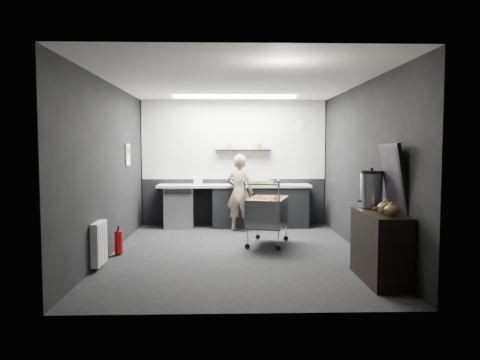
{
  "coord_description": "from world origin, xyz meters",
  "views": [
    {
      "loc": [
        -0.17,
        -7.38,
        1.68
      ],
      "look_at": [
        0.06,
        0.4,
        1.14
      ],
      "focal_mm": 35.0,
      "sensor_mm": 36.0,
      "label": 1
    }
  ],
  "objects": [
    {
      "name": "shopping_cart",
      "position": [
        0.54,
        0.6,
        0.53
      ],
      "size": [
        0.85,
        1.15,
        1.1
      ],
      "color": "silver",
      "rests_on": "floor"
    },
    {
      "name": "prep_counter",
      "position": [
        0.14,
        2.42,
        0.46
      ],
      "size": [
        3.2,
        0.61,
        0.9
      ],
      "color": "black",
      "rests_on": "floor"
    },
    {
      "name": "kitchen_wall_panel",
      "position": [
        0.0,
        2.73,
        1.85
      ],
      "size": [
        3.95,
        0.02,
        1.7
      ],
      "primitive_type": "cube",
      "color": "#B9B9B4",
      "rests_on": "wall_back"
    },
    {
      "name": "fire_extinguisher",
      "position": [
        -1.85,
        -0.1,
        0.21
      ],
      "size": [
        0.13,
        0.13,
        0.44
      ],
      "color": "red",
      "rests_on": "floor"
    },
    {
      "name": "ceiling_strip",
      "position": [
        0.0,
        1.85,
        2.67
      ],
      "size": [
        2.4,
        0.2,
        0.04
      ],
      "primitive_type": "cube",
      "color": "white",
      "rests_on": "ceiling"
    },
    {
      "name": "pink_tub",
      "position": [
        0.21,
        2.42,
        1.0
      ],
      "size": [
        0.21,
        0.21,
        0.21
      ],
      "primitive_type": "cylinder",
      "color": "beige",
      "rests_on": "prep_counter"
    },
    {
      "name": "wall_left",
      "position": [
        -2.0,
        0.0,
        1.35
      ],
      "size": [
        0.0,
        5.5,
        5.5
      ],
      "primitive_type": "plane",
      "rotation": [
        1.57,
        0.0,
        1.57
      ],
      "color": "black",
      "rests_on": "floor"
    },
    {
      "name": "white_container",
      "position": [
        -0.75,
        2.37,
        0.98
      ],
      "size": [
        0.19,
        0.15,
        0.16
      ],
      "primitive_type": "cube",
      "rotation": [
        0.0,
        0.0,
        0.09
      ],
      "color": "white",
      "rests_on": "prep_counter"
    },
    {
      "name": "wall_front",
      "position": [
        0.0,
        -2.75,
        1.35
      ],
      "size": [
        5.5,
        0.0,
        5.5
      ],
      "primitive_type": "plane",
      "rotation": [
        -1.57,
        0.0,
        0.0
      ],
      "color": "black",
      "rests_on": "floor"
    },
    {
      "name": "poster_red_band",
      "position": [
        -1.98,
        1.3,
        1.62
      ],
      "size": [
        0.02,
        0.22,
        0.1
      ],
      "primitive_type": "cube",
      "color": "red",
      "rests_on": "poster"
    },
    {
      "name": "radiator",
      "position": [
        -1.94,
        -0.9,
        0.35
      ],
      "size": [
        0.1,
        0.5,
        0.6
      ],
      "primitive_type": "cube",
      "color": "white",
      "rests_on": "wall_left"
    },
    {
      "name": "sideboard",
      "position": [
        1.77,
        -1.61,
        0.55
      ],
      "size": [
        0.5,
        1.16,
        1.74
      ],
      "color": "black",
      "rests_on": "floor"
    },
    {
      "name": "floor",
      "position": [
        0.0,
        0.0,
        0.0
      ],
      "size": [
        5.5,
        5.5,
        0.0
      ],
      "primitive_type": "plane",
      "color": "black",
      "rests_on": "ground"
    },
    {
      "name": "wall_clock",
      "position": [
        1.4,
        2.72,
        2.15
      ],
      "size": [
        0.2,
        0.03,
        0.2
      ],
      "primitive_type": "cylinder",
      "rotation": [
        1.57,
        0.0,
        0.0
      ],
      "color": "white",
      "rests_on": "wall_back"
    },
    {
      "name": "floating_shelf",
      "position": [
        0.2,
        2.62,
        1.62
      ],
      "size": [
        1.2,
        0.22,
        0.04
      ],
      "primitive_type": "cube",
      "color": "black",
      "rests_on": "wall_back"
    },
    {
      "name": "poster",
      "position": [
        -1.98,
        1.3,
        1.55
      ],
      "size": [
        0.02,
        0.3,
        0.4
      ],
      "primitive_type": "cube",
      "color": "white",
      "rests_on": "wall_left"
    },
    {
      "name": "wall_back",
      "position": [
        0.0,
        2.75,
        1.35
      ],
      "size": [
        5.5,
        0.0,
        5.5
      ],
      "primitive_type": "plane",
      "rotation": [
        1.57,
        0.0,
        0.0
      ],
      "color": "black",
      "rests_on": "floor"
    },
    {
      "name": "cardboard_box",
      "position": [
        0.52,
        2.37,
        0.95
      ],
      "size": [
        0.59,
        0.52,
        0.1
      ],
      "primitive_type": "cube",
      "rotation": [
        0.0,
        0.0,
        0.33
      ],
      "color": "olive",
      "rests_on": "prep_counter"
    },
    {
      "name": "person",
      "position": [
        0.1,
        1.97,
        0.77
      ],
      "size": [
        0.65,
        0.53,
        1.55
      ],
      "primitive_type": "imported",
      "rotation": [
        0.0,
        0.0,
        2.83
      ],
      "color": "#C1B099",
      "rests_on": "floor"
    },
    {
      "name": "ceiling",
      "position": [
        0.0,
        0.0,
        2.7
      ],
      "size": [
        5.5,
        5.5,
        0.0
      ],
      "primitive_type": "plane",
      "rotation": [
        3.14,
        0.0,
        0.0
      ],
      "color": "white",
      "rests_on": "wall_back"
    },
    {
      "name": "dado_panel",
      "position": [
        0.0,
        2.73,
        0.5
      ],
      "size": [
        3.95,
        0.02,
        1.0
      ],
      "primitive_type": "cube",
      "color": "black",
      "rests_on": "wall_back"
    },
    {
      "name": "wall_right",
      "position": [
        2.0,
        0.0,
        1.35
      ],
      "size": [
        0.0,
        5.5,
        5.5
      ],
      "primitive_type": "plane",
      "rotation": [
        1.57,
        0.0,
        -1.57
      ],
      "color": "black",
      "rests_on": "floor"
    }
  ]
}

